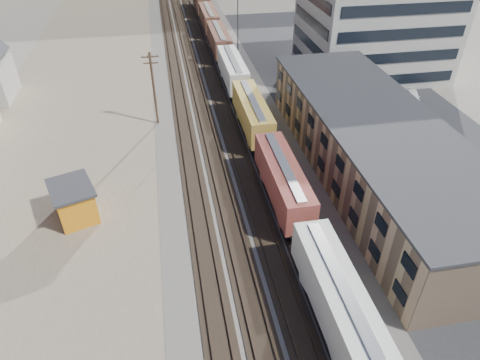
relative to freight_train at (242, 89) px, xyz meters
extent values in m
cube|color=#4C4742|center=(-3.80, 5.09, -2.76)|extent=(18.00, 200.00, 0.06)
cube|color=#6F5B4C|center=(-23.80, -4.91, -2.78)|extent=(24.00, 180.00, 0.03)
cube|color=#232326|center=(18.20, -9.91, -2.77)|extent=(26.00, 120.00, 0.04)
cube|color=black|center=(-8.80, 5.09, -2.69)|extent=(2.60, 200.00, 0.08)
cube|color=#38281E|center=(-9.52, 5.09, -2.57)|extent=(0.08, 200.00, 0.16)
cube|color=#38281E|center=(-8.08, 5.09, -2.57)|extent=(0.08, 200.00, 0.16)
cube|color=black|center=(-5.80, 5.09, -2.69)|extent=(2.60, 200.00, 0.08)
cube|color=#38281E|center=(-6.52, 5.09, -2.57)|extent=(0.08, 200.00, 0.16)
cube|color=#38281E|center=(-5.08, 5.09, -2.57)|extent=(0.08, 200.00, 0.16)
cube|color=black|center=(-2.80, 5.09, -2.69)|extent=(2.60, 200.00, 0.08)
cube|color=#38281E|center=(-3.52, 5.09, -2.57)|extent=(0.08, 200.00, 0.16)
cube|color=#38281E|center=(-2.08, 5.09, -2.57)|extent=(0.08, 200.00, 0.16)
cube|color=black|center=(0.00, 5.09, -2.69)|extent=(2.60, 200.00, 0.08)
cube|color=#38281E|center=(-0.72, 5.09, -2.57)|extent=(0.08, 200.00, 0.16)
cube|color=#38281E|center=(0.72, 5.09, -2.57)|extent=(0.08, 200.00, 0.16)
cube|color=black|center=(0.00, -32.93, -2.04)|extent=(2.20, 2.20, 0.90)
cube|color=beige|center=(0.00, -38.00, 0.11)|extent=(3.00, 13.34, 3.40)
cube|color=#B7B7B2|center=(0.00, -38.00, 1.89)|extent=(0.90, 12.32, 0.16)
cube|color=black|center=(0.00, -27.88, -2.04)|extent=(2.20, 2.20, 0.90)
cube|color=black|center=(0.00, -17.73, -2.04)|extent=(2.20, 2.20, 0.90)
cube|color=brown|center=(0.00, -22.80, 0.11)|extent=(3.00, 13.34, 3.40)
cube|color=#B7B7B2|center=(0.00, -22.80, 1.89)|extent=(0.90, 12.33, 0.16)
cube|color=black|center=(0.00, -12.68, -2.04)|extent=(2.20, 2.20, 0.90)
cube|color=black|center=(0.00, -2.53, -2.04)|extent=(2.20, 2.20, 0.90)
cube|color=gold|center=(0.00, -7.60, 0.11)|extent=(3.00, 13.34, 3.40)
cube|color=#B7B7B2|center=(0.00, -7.60, 1.89)|extent=(0.90, 12.33, 0.16)
cube|color=black|center=(0.00, 2.52, -2.04)|extent=(2.20, 2.20, 0.90)
cube|color=black|center=(0.00, 12.67, -2.04)|extent=(2.20, 2.20, 0.90)
cube|color=beige|center=(0.00, 7.60, 0.11)|extent=(3.00, 13.34, 3.40)
cube|color=#B7B7B2|center=(0.00, 7.60, 1.89)|extent=(0.90, 12.33, 0.16)
cube|color=black|center=(0.00, 17.72, -2.04)|extent=(2.20, 2.20, 0.90)
cube|color=black|center=(0.00, 27.87, -2.04)|extent=(2.20, 2.20, 0.90)
cube|color=#452C1D|center=(0.00, 22.80, 0.11)|extent=(3.00, 13.34, 3.40)
cube|color=#B7B7B2|center=(0.00, 22.80, 1.89)|extent=(0.90, 12.32, 0.16)
cube|color=black|center=(0.00, 32.92, -2.04)|extent=(2.20, 2.20, 0.90)
cube|color=black|center=(0.00, 43.07, -2.04)|extent=(2.20, 2.20, 0.90)
cube|color=#452C1D|center=(0.00, 38.00, 0.11)|extent=(3.00, 13.34, 3.40)
cube|color=#B7B7B2|center=(0.00, 38.00, 1.89)|extent=(0.90, 12.32, 0.16)
cube|color=black|center=(0.00, 48.12, -2.04)|extent=(2.20, 2.20, 0.90)
cube|color=black|center=(0.00, 58.27, -2.04)|extent=(2.20, 2.20, 0.90)
cube|color=#452C1D|center=(0.00, 53.20, 0.11)|extent=(3.00, 13.34, 3.40)
cube|color=tan|center=(11.20, -19.91, 0.71)|extent=(12.00, 40.00, 7.00)
cube|color=#2D2D30|center=(11.20, -19.91, 4.31)|extent=(12.40, 40.40, 0.30)
cube|color=black|center=(5.15, -19.91, -0.59)|extent=(0.12, 36.00, 1.20)
cube|color=black|center=(5.15, -19.91, 2.41)|extent=(0.12, 36.00, 1.20)
cube|color=#9E998E|center=(24.20, 10.09, 6.21)|extent=(22.00, 18.00, 18.00)
cube|color=black|center=(13.15, 10.09, 6.21)|extent=(0.12, 16.00, 16.00)
cube|color=black|center=(24.20, 1.04, 6.21)|extent=(20.00, 0.12, 16.00)
cylinder|color=#382619|center=(-12.30, -2.91, 2.21)|extent=(0.32, 0.32, 10.00)
cube|color=#382619|center=(-12.30, -2.91, 6.61)|extent=(2.20, 0.14, 0.14)
cube|color=#382619|center=(-12.30, -2.91, 5.81)|extent=(1.90, 0.14, 0.14)
cylinder|color=black|center=(-11.70, -2.91, 6.76)|extent=(0.08, 0.08, 0.22)
cylinder|color=black|center=(2.20, 15.09, 6.21)|extent=(0.16, 0.16, 18.00)
cube|color=orange|center=(-20.83, -21.37, -1.07)|extent=(4.77, 5.48, 3.45)
cube|color=#2D2D30|center=(-20.83, -21.37, 0.77)|extent=(5.36, 6.06, 0.29)
cube|color=black|center=(-19.15, -20.78, -0.96)|extent=(0.49, 1.12, 1.15)
imported|color=navy|center=(18.19, -4.48, -2.02)|extent=(5.16, 6.05, 1.54)
imported|color=white|center=(25.65, -2.83, -1.96)|extent=(3.46, 5.24, 1.66)
camera|label=1|loc=(-10.74, -56.73, 25.41)|focal=32.00mm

